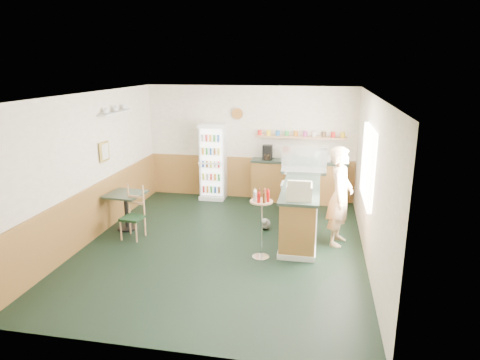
% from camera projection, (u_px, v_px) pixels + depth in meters
% --- Properties ---
extents(ground, '(6.00, 6.00, 0.00)m').
position_uv_depth(ground, '(223.00, 245.00, 7.78)').
color(ground, black).
rests_on(ground, ground).
extents(room_envelope, '(5.04, 6.02, 2.72)m').
position_uv_depth(room_envelope, '(219.00, 155.00, 8.11)').
color(room_envelope, '#F1E5CD').
rests_on(room_envelope, ground).
extents(service_counter, '(0.68, 3.01, 1.01)m').
position_uv_depth(service_counter, '(301.00, 207.00, 8.43)').
color(service_counter, '#AA7737').
rests_on(service_counter, ground).
extents(back_counter, '(2.24, 0.42, 1.69)m').
position_uv_depth(back_counter, '(298.00, 180.00, 10.08)').
color(back_counter, '#AA7737').
rests_on(back_counter, ground).
extents(drinks_fridge, '(0.60, 0.52, 1.83)m').
position_uv_depth(drinks_fridge, '(213.00, 162.00, 10.29)').
color(drinks_fridge, white).
rests_on(drinks_fridge, ground).
extents(display_case, '(0.93, 0.48, 0.53)m').
position_uv_depth(display_case, '(304.00, 160.00, 8.81)').
color(display_case, silver).
rests_on(display_case, service_counter).
extents(cash_register, '(0.44, 0.46, 0.25)m').
position_uv_depth(cash_register, '(299.00, 191.00, 7.15)').
color(cash_register, beige).
rests_on(cash_register, service_counter).
extents(shopkeeper, '(0.56, 0.68, 1.81)m').
position_uv_depth(shopkeeper, '(340.00, 196.00, 7.64)').
color(shopkeeper, tan).
rests_on(shopkeeper, ground).
extents(condiment_stand, '(0.38, 0.38, 1.19)m').
position_uv_depth(condiment_stand, '(261.00, 214.00, 7.09)').
color(condiment_stand, silver).
rests_on(condiment_stand, ground).
extents(newspaper_rack, '(0.09, 0.45, 0.71)m').
position_uv_depth(newspaper_rack, '(283.00, 200.00, 8.47)').
color(newspaper_rack, black).
rests_on(newspaper_rack, ground).
extents(cafe_table, '(0.73, 0.73, 0.74)m').
position_uv_depth(cafe_table, '(126.00, 204.00, 8.41)').
color(cafe_table, black).
rests_on(cafe_table, ground).
extents(cafe_chair, '(0.42, 0.42, 1.01)m').
position_uv_depth(cafe_chair, '(134.00, 210.00, 8.05)').
color(cafe_chair, black).
rests_on(cafe_chair, ground).
extents(dog_doorstop, '(0.22, 0.28, 0.26)m').
position_uv_depth(dog_doorstop, '(265.00, 223.00, 8.50)').
color(dog_doorstop, gray).
rests_on(dog_doorstop, ground).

